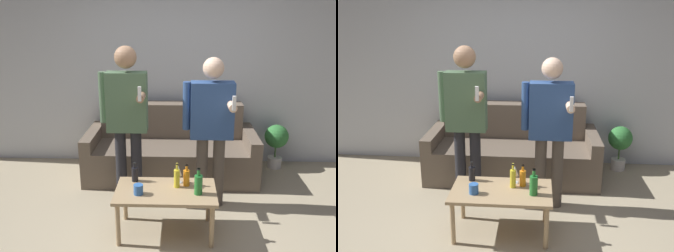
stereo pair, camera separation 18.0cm
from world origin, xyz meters
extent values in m
plane|color=tan|center=(0.00, 0.00, 0.00)|extent=(16.00, 16.00, 0.00)
cube|color=silver|center=(0.00, 2.04, 1.35)|extent=(8.00, 0.06, 2.70)
cube|color=#6B5B4C|center=(-0.04, 1.35, 0.22)|extent=(1.86, 0.65, 0.44)
cube|color=#6B5B4C|center=(-0.04, 1.80, 0.45)|extent=(1.86, 0.25, 0.90)
cube|color=#6B5B4C|center=(-1.04, 1.47, 0.30)|extent=(0.14, 0.90, 0.60)
cube|color=#6B5B4C|center=(0.96, 1.47, 0.30)|extent=(0.14, 0.90, 0.60)
cube|color=tan|center=(-0.05, 0.16, 0.44)|extent=(0.95, 0.56, 0.03)
cylinder|color=tan|center=(-0.48, -0.06, 0.21)|extent=(0.04, 0.04, 0.42)
cylinder|color=tan|center=(0.37, -0.06, 0.21)|extent=(0.04, 0.04, 0.42)
cylinder|color=tan|center=(-0.48, 0.39, 0.21)|extent=(0.04, 0.04, 0.42)
cylinder|color=tan|center=(0.37, 0.39, 0.21)|extent=(0.04, 0.04, 0.42)
cylinder|color=orange|center=(0.14, 0.27, 0.53)|extent=(0.06, 0.06, 0.16)
cylinder|color=orange|center=(0.14, 0.27, 0.64)|extent=(0.02, 0.02, 0.06)
cylinder|color=black|center=(0.14, 0.27, 0.66)|extent=(0.03, 0.03, 0.01)
cylinder|color=black|center=(-0.36, 0.35, 0.52)|extent=(0.06, 0.06, 0.14)
cylinder|color=black|center=(-0.36, 0.35, 0.62)|extent=(0.02, 0.02, 0.05)
cylinder|color=black|center=(-0.36, 0.35, 0.64)|extent=(0.03, 0.03, 0.01)
cylinder|color=#23752D|center=(0.25, 0.10, 0.54)|extent=(0.08, 0.08, 0.18)
cylinder|color=#23752D|center=(0.25, 0.10, 0.67)|extent=(0.03, 0.03, 0.07)
cylinder|color=black|center=(0.25, 0.10, 0.70)|extent=(0.03, 0.03, 0.01)
cylinder|color=yellow|center=(0.05, 0.23, 0.54)|extent=(0.06, 0.06, 0.18)
cylinder|color=yellow|center=(0.05, 0.23, 0.66)|extent=(0.02, 0.02, 0.07)
cylinder|color=black|center=(0.05, 0.23, 0.69)|extent=(0.02, 0.02, 0.01)
cylinder|color=silver|center=(0.06, 0.33, 0.46)|extent=(0.07, 0.07, 0.01)
cylinder|color=silver|center=(0.06, 0.33, 0.49)|extent=(0.01, 0.01, 0.07)
cone|color=silver|center=(0.06, 0.33, 0.58)|extent=(0.08, 0.08, 0.10)
cylinder|color=#3366B2|center=(-0.30, 0.07, 0.50)|extent=(0.09, 0.09, 0.10)
cylinder|color=#232328|center=(-0.57, 0.77, 0.42)|extent=(0.12, 0.12, 0.84)
cylinder|color=#232328|center=(-0.40, 0.77, 0.42)|extent=(0.12, 0.12, 0.84)
cube|color=#4C6B4C|center=(-0.48, 0.77, 1.15)|extent=(0.43, 0.19, 0.63)
sphere|color=#9E7556|center=(-0.48, 0.77, 1.62)|extent=(0.23, 0.23, 0.23)
cylinder|color=#4C6B4C|center=(-0.73, 0.77, 1.20)|extent=(0.08, 0.08, 0.53)
cylinder|color=#9E7556|center=(-0.31, 0.63, 1.25)|extent=(0.08, 0.28, 0.08)
cube|color=white|center=(-0.31, 0.46, 1.31)|extent=(0.03, 0.03, 0.14)
cylinder|color=brown|center=(0.32, 0.73, 0.39)|extent=(0.12, 0.12, 0.79)
cylinder|color=brown|center=(0.49, 0.73, 0.39)|extent=(0.12, 0.12, 0.79)
cube|color=#2D4C84|center=(0.40, 0.73, 1.08)|extent=(0.45, 0.20, 0.59)
sphere|color=beige|center=(0.40, 0.73, 1.52)|extent=(0.22, 0.22, 0.22)
cylinder|color=#2D4C84|center=(0.14, 0.73, 1.13)|extent=(0.08, 0.08, 0.50)
cylinder|color=beige|center=(0.58, 0.60, 1.17)|extent=(0.08, 0.27, 0.08)
cube|color=white|center=(0.58, 0.43, 1.23)|extent=(0.03, 0.03, 0.14)
cylinder|color=silver|center=(1.37, 1.80, 0.07)|extent=(0.19, 0.19, 0.15)
cylinder|color=#476B38|center=(1.37, 1.80, 0.24)|extent=(0.02, 0.02, 0.19)
sphere|color=#337A38|center=(1.37, 1.80, 0.45)|extent=(0.32, 0.32, 0.32)
camera|label=1|loc=(0.08, -3.01, 2.06)|focal=40.00mm
camera|label=2|loc=(0.26, -3.00, 2.06)|focal=40.00mm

